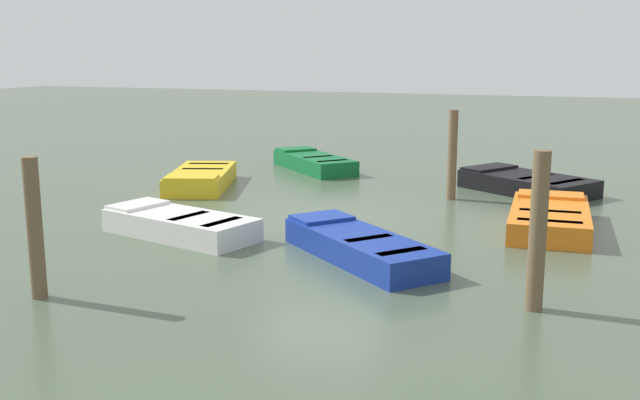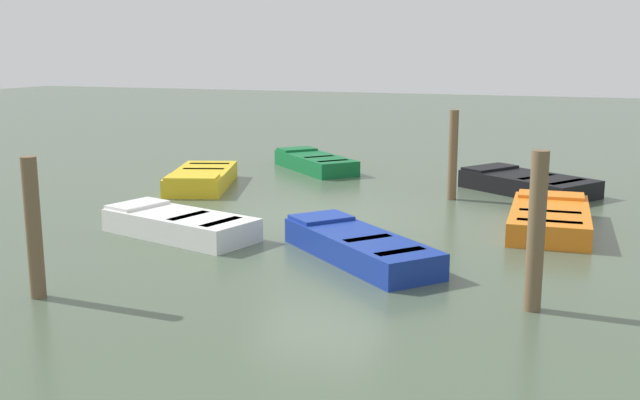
% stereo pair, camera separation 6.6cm
% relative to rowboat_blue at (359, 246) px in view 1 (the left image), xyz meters
% --- Properties ---
extents(ground_plane, '(80.00, 80.00, 0.00)m').
position_rel_rowboat_blue_xyz_m(ground_plane, '(2.52, 1.57, -0.22)').
color(ground_plane, '#475642').
extents(rowboat_blue, '(2.83, 3.05, 0.46)m').
position_rel_rowboat_blue_xyz_m(rowboat_blue, '(0.00, 0.00, 0.00)').
color(rowboat_blue, navy).
rests_on(rowboat_blue, ground_plane).
extents(rowboat_black, '(2.86, 3.26, 0.46)m').
position_rel_rowboat_blue_xyz_m(rowboat_black, '(6.59, -1.96, 0.00)').
color(rowboat_black, black).
rests_on(rowboat_black, ground_plane).
extents(rowboat_green, '(2.85, 2.93, 0.46)m').
position_rel_rowboat_blue_xyz_m(rowboat_green, '(7.90, 3.71, 0.00)').
color(rowboat_green, '#0F602D').
rests_on(rowboat_green, ground_plane).
extents(rowboat_white, '(1.86, 3.03, 0.46)m').
position_rel_rowboat_blue_xyz_m(rowboat_white, '(0.32, 3.38, 0.00)').
color(rowboat_white, silver).
rests_on(rowboat_white, ground_plane).
extents(rowboat_orange, '(3.02, 1.50, 0.46)m').
position_rel_rowboat_blue_xyz_m(rowboat_orange, '(3.04, -2.67, 0.00)').
color(rowboat_orange, orange).
rests_on(rowboat_orange, ground_plane).
extents(rowboat_yellow, '(3.24, 2.15, 0.46)m').
position_rel_rowboat_blue_xyz_m(rowboat_yellow, '(4.63, 5.34, 0.00)').
color(rowboat_yellow, gold).
rests_on(rowboat_yellow, ground_plane).
extents(mooring_piling_far_right, '(0.20, 0.20, 1.94)m').
position_rel_rowboat_blue_xyz_m(mooring_piling_far_right, '(5.19, -0.49, 0.75)').
color(mooring_piling_far_right, brown).
rests_on(mooring_piling_far_right, ground_plane).
extents(mooring_piling_far_left, '(0.20, 0.20, 1.88)m').
position_rel_rowboat_blue_xyz_m(mooring_piling_far_left, '(-3.21, 3.42, 0.72)').
color(mooring_piling_far_left, brown).
rests_on(mooring_piling_far_left, ground_plane).
extents(mooring_piling_center, '(0.22, 0.22, 2.02)m').
position_rel_rowboat_blue_xyz_m(mooring_piling_center, '(-1.45, -2.74, 0.80)').
color(mooring_piling_center, brown).
rests_on(mooring_piling_center, ground_plane).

